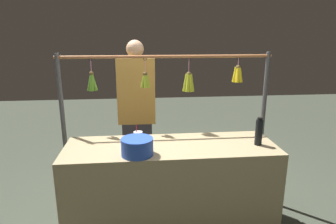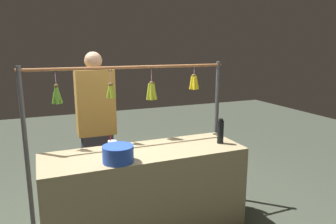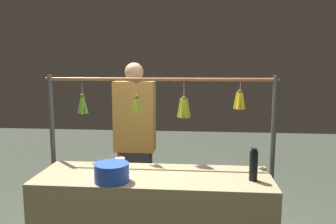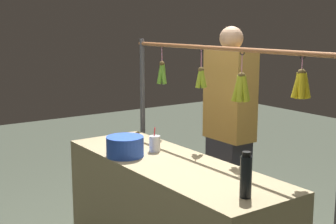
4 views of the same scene
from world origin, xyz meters
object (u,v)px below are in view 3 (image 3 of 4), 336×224
water_bottle (254,165)px  drink_cup (120,165)px  blue_bucket (112,172)px  vendor_person (135,147)px

water_bottle → drink_cup: bearing=-6.7°
water_bottle → drink_cup: (1.09, -0.13, -0.06)m
blue_bucket → vendor_person: bearing=-89.6°
blue_bucket → drink_cup: 0.25m
drink_cup → vendor_person: 0.76m
vendor_person → water_bottle: bearing=141.3°
vendor_person → blue_bucket: bearing=90.4°
blue_bucket → vendor_person: 1.01m
water_bottle → blue_bucket: 1.10m
water_bottle → drink_cup: 1.10m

